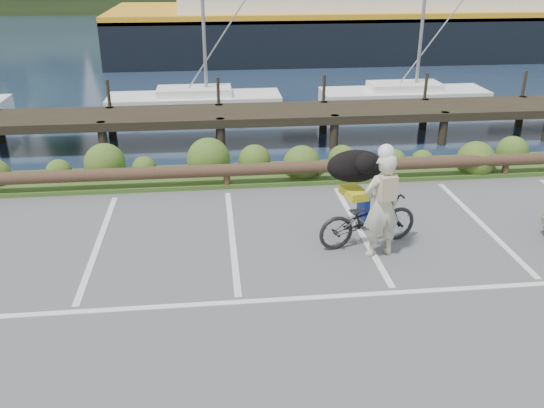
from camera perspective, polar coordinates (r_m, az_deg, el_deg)
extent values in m
plane|color=#4D4E50|center=(9.78, -3.44, -8.42)|extent=(72.00, 72.00, 0.00)
plane|color=#19283D|center=(56.66, -6.14, 16.92)|extent=(160.00, 160.00, 0.00)
cube|color=#3D5B21|center=(14.53, -4.57, 2.82)|extent=(34.00, 1.60, 0.10)
imported|color=black|center=(11.12, 9.48, -1.47)|extent=(2.11, 1.12, 1.05)
imported|color=beige|center=(10.56, 10.82, -0.17)|extent=(0.81, 0.62, 1.99)
ellipsoid|color=black|center=(11.33, 8.26, 3.74)|extent=(0.78, 1.21, 0.65)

